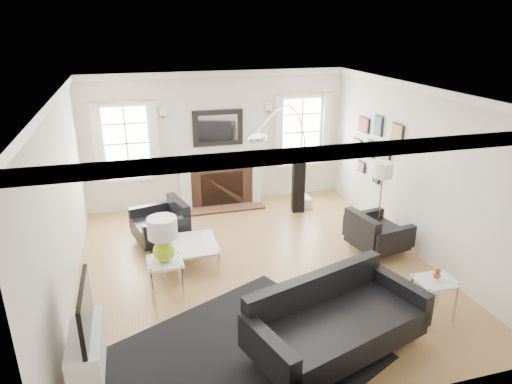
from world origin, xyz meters
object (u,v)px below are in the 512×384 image
object	(u,v)px
armchair_left	(163,225)
coffee_table	(188,246)
sofa	(334,321)
arc_floor_lamp	(283,158)
armchair_right	(375,234)
gourd_lamp	(163,237)
fireplace	(221,181)

from	to	relation	value
armchair_left	coffee_table	bearing A→B (deg)	-71.47
sofa	arc_floor_lamp	size ratio (longest dim) A/B	1.00
sofa	armchair_right	xyz separation A→B (m)	(1.71, 2.06, -0.04)
armchair_right	armchair_left	bearing A→B (deg)	158.85
coffee_table	gourd_lamp	bearing A→B (deg)	-119.96
sofa	arc_floor_lamp	distance (m)	3.93
fireplace	sofa	xyz separation A→B (m)	(0.37, -4.90, -0.16)
fireplace	coffee_table	world-z (taller)	fireplace
sofa	arc_floor_lamp	world-z (taller)	arc_floor_lamp
fireplace	armchair_left	size ratio (longest dim) A/B	1.52
sofa	armchair_left	world-z (taller)	sofa
armchair_left	gourd_lamp	bearing A→B (deg)	-93.28
coffee_table	gourd_lamp	xyz separation A→B (m)	(-0.42, -0.72, 0.56)
armchair_right	arc_floor_lamp	distance (m)	2.22
armchair_right	gourd_lamp	distance (m)	3.60
fireplace	arc_floor_lamp	xyz separation A→B (m)	(1.00, -1.13, 0.74)
armchair_right	coffee_table	xyz separation A→B (m)	(-3.11, 0.37, 0.02)
sofa	armchair_left	bearing A→B (deg)	116.95
gourd_lamp	armchair_right	bearing A→B (deg)	5.64
gourd_lamp	arc_floor_lamp	xyz separation A→B (m)	(2.45, 2.06, 0.35)
fireplace	coffee_table	bearing A→B (deg)	-112.79
gourd_lamp	arc_floor_lamp	bearing A→B (deg)	39.97
sofa	coffee_table	bearing A→B (deg)	119.96
fireplace	coffee_table	xyz separation A→B (m)	(-1.03, -2.46, -0.17)
fireplace	armchair_left	bearing A→B (deg)	-131.94
fireplace	arc_floor_lamp	bearing A→B (deg)	-48.41
coffee_table	gourd_lamp	distance (m)	1.00
coffee_table	armchair_left	bearing A→B (deg)	108.53
armchair_left	arc_floor_lamp	world-z (taller)	arc_floor_lamp
sofa	gourd_lamp	xyz separation A→B (m)	(-1.82, 1.72, 0.55)
fireplace	armchair_right	world-z (taller)	fireplace
coffee_table	fireplace	bearing A→B (deg)	67.21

